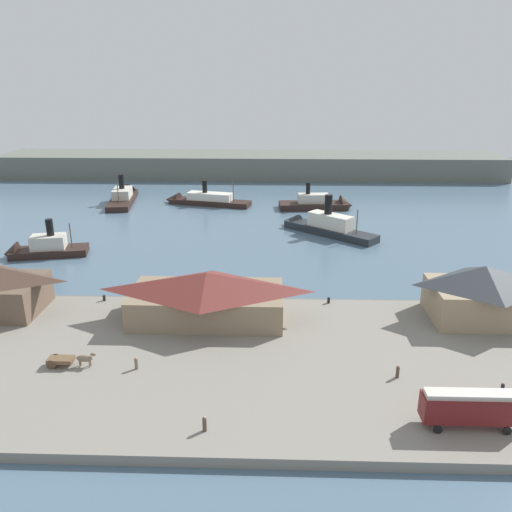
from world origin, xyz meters
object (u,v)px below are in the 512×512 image
at_px(pedestrian_at_waters_edge, 205,424).
at_px(ferry_approaching_east, 323,204).
at_px(pedestrian_near_west_shed, 136,363).
at_px(ferry_moored_west, 40,249).
at_px(horse_cart, 69,359).
at_px(ferry_shed_west_terminal, 207,295).
at_px(mooring_post_center_west, 329,300).
at_px(pedestrian_near_cart, 502,389).
at_px(ferry_shed_central_terminal, 482,292).
at_px(pedestrian_standing_center, 398,372).
at_px(mooring_post_center_east, 104,298).
at_px(street_tram, 471,406).
at_px(ferry_outer_harbor, 322,225).
at_px(ferry_approaching_west, 201,200).
at_px(ferry_near_quay, 124,196).

bearing_deg(pedestrian_at_waters_edge, ferry_approaching_east, 78.12).
relative_size(pedestrian_near_west_shed, ferry_moored_west, 0.10).
relative_size(horse_cart, pedestrian_near_west_shed, 3.60).
relative_size(ferry_shed_west_terminal, ferry_moored_west, 1.30).
bearing_deg(mooring_post_center_west, pedestrian_near_cart, -55.06).
xyz_separation_m(ferry_shed_west_terminal, ferry_shed_central_terminal, (39.48, 1.16, 0.54)).
height_order(pedestrian_standing_center, pedestrian_at_waters_edge, pedestrian_at_waters_edge).
relative_size(pedestrian_near_west_shed, mooring_post_center_west, 1.83).
distance_m(ferry_shed_central_terminal, mooring_post_center_east, 56.78).
xyz_separation_m(horse_cart, mooring_post_center_west, (33.36, 19.52, -0.47)).
height_order(street_tram, horse_cart, street_tram).
xyz_separation_m(pedestrian_at_waters_edge, mooring_post_center_west, (15.39, 31.02, -0.34)).
xyz_separation_m(pedestrian_near_west_shed, mooring_post_center_east, (-10.14, 19.66, -0.30)).
bearing_deg(ferry_outer_harbor, mooring_post_center_west, -93.59).
distance_m(pedestrian_near_cart, ferry_approaching_west, 104.23).
relative_size(pedestrian_at_waters_edge, mooring_post_center_west, 1.93).
xyz_separation_m(street_tram, pedestrian_at_waters_edge, (-26.37, -1.53, -1.57)).
bearing_deg(ferry_approaching_west, pedestrian_at_waters_edge, -82.10).
distance_m(horse_cart, mooring_post_center_west, 38.65).
bearing_deg(pedestrian_standing_center, mooring_post_center_west, 105.93).
distance_m(pedestrian_near_west_shed, pedestrian_at_waters_edge, 14.73).
height_order(ferry_shed_central_terminal, street_tram, ferry_shed_central_terminal).
height_order(pedestrian_near_cart, ferry_near_quay, ferry_near_quay).
height_order(street_tram, pedestrian_near_west_shed, street_tram).
bearing_deg(pedestrian_near_west_shed, pedestrian_at_waters_edge, -48.98).
xyz_separation_m(ferry_shed_west_terminal, ferry_approaching_east, (23.15, 71.54, -3.49)).
height_order(street_tram, ferry_outer_harbor, ferry_outer_harbor).
distance_m(ferry_shed_west_terminal, ferry_outer_harbor, 52.47).
bearing_deg(ferry_approaching_east, ferry_near_quay, 171.95).
xyz_separation_m(pedestrian_at_waters_edge, ferry_approaching_west, (-13.97, 100.68, -0.69)).
bearing_deg(street_tram, ferry_near_quay, 121.62).
height_order(pedestrian_near_cart, mooring_post_center_east, pedestrian_near_cart).
bearing_deg(ferry_approaching_west, ferry_approaching_east, -6.61).
relative_size(horse_cart, ferry_outer_harbor, 0.26).
bearing_deg(ferry_shed_west_terminal, horse_cart, -137.97).
xyz_separation_m(pedestrian_at_waters_edge, mooring_post_center_east, (-19.80, 30.77, -0.34)).
bearing_deg(street_tram, ferry_shed_west_terminal, 140.98).
relative_size(ferry_shed_west_terminal, horse_cart, 3.75).
height_order(ferry_shed_west_terminal, street_tram, ferry_shed_west_terminal).
relative_size(pedestrian_standing_center, ferry_approaching_east, 0.08).
bearing_deg(mooring_post_center_west, ferry_shed_central_terminal, -12.40).
height_order(ferry_shed_central_terminal, pedestrian_standing_center, ferry_shed_central_terminal).
relative_size(ferry_approaching_east, ferry_approaching_west, 0.80).
xyz_separation_m(mooring_post_center_east, ferry_near_quay, (-17.45, 74.09, -0.27)).
bearing_deg(ferry_near_quay, ferry_approaching_west, -10.17).
relative_size(horse_cart, ferry_near_quay, 0.23).
xyz_separation_m(mooring_post_center_east, ferry_outer_harbor, (37.84, 42.47, 0.12)).
distance_m(mooring_post_center_west, ferry_moored_west, 60.92).
distance_m(ferry_moored_west, ferry_near_quay, 50.00).
bearing_deg(ferry_shed_west_terminal, street_tram, -39.02).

